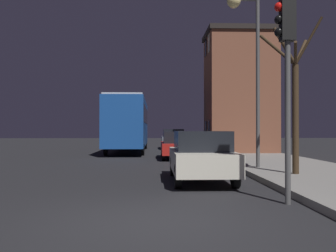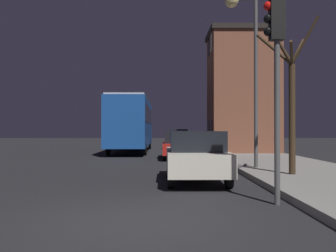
{
  "view_description": "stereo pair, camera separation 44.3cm",
  "coord_description": "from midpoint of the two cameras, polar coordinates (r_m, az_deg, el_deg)",
  "views": [
    {
      "loc": [
        -0.01,
        -6.47,
        1.59
      ],
      "look_at": [
        0.6,
        10.96,
        1.74
      ],
      "focal_mm": 40.0,
      "sensor_mm": 36.0,
      "label": 1
    },
    {
      "loc": [
        0.43,
        -6.48,
        1.59
      ],
      "look_at": [
        0.6,
        10.96,
        1.74
      ],
      "focal_mm": 40.0,
      "sensor_mm": 36.0,
      "label": 2
    }
  ],
  "objects": [
    {
      "name": "car_far_lane",
      "position": [
        30.28,
        1.81,
        -1.95
      ],
      "size": [
        1.79,
        4.34,
        1.59
      ],
      "color": "#B7BABF",
      "rests_on": "ground"
    },
    {
      "name": "car_mid_lane",
      "position": [
        20.15,
        2.46,
        -2.88
      ],
      "size": [
        1.86,
        4.21,
        1.45
      ],
      "color": "#B21E19",
      "rests_on": "ground"
    },
    {
      "name": "bare_tree",
      "position": [
        12.5,
        19.17,
        4.26
      ],
      "size": [
        1.68,
        1.62,
        4.88
      ],
      "color": "#382819",
      "rests_on": "sidewalk"
    },
    {
      "name": "streetlamp",
      "position": [
        14.54,
        12.23,
        13.06
      ],
      "size": [
        1.23,
        0.52,
        6.45
      ],
      "color": "#4C4C4C",
      "rests_on": "sidewalk"
    },
    {
      "name": "bus",
      "position": [
        26.44,
        -5.06,
        0.79
      ],
      "size": [
        2.44,
        11.17,
        3.66
      ],
      "color": "#194793",
      "rests_on": "ground"
    },
    {
      "name": "car_near_lane",
      "position": [
        11.44,
        5.36,
        -4.46
      ],
      "size": [
        1.74,
        4.24,
        1.53
      ],
      "color": "beige",
      "rests_on": "ground"
    },
    {
      "name": "traffic_light",
      "position": [
        8.37,
        17.55,
        10.13
      ],
      "size": [
        0.43,
        0.24,
        4.36
      ],
      "color": "#4C4C4C",
      "rests_on": "ground"
    },
    {
      "name": "ground_plane",
      "position": [
        6.67,
        -2.41,
        -14.28
      ],
      "size": [
        120.0,
        120.0,
        0.0
      ],
      "primitive_type": "plane",
      "color": "black"
    },
    {
      "name": "brick_building",
      "position": [
        24.23,
        11.8,
        5.24
      ],
      "size": [
        4.34,
        3.81,
        7.62
      ],
      "color": "brown",
      "rests_on": "sidewalk"
    }
  ]
}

